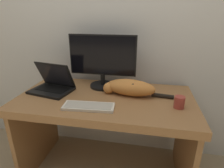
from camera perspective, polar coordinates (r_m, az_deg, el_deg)
wall_back at (r=1.77m, az=0.83°, el=18.46°), size 6.40×0.06×2.60m
desk at (r=1.57m, az=-1.99°, el=-9.25°), size 1.39×0.72×0.75m
monitor at (r=1.62m, az=-2.92°, el=7.12°), size 0.58×0.23×0.46m
laptop at (r=1.66m, az=-17.64°, el=-0.42°), size 0.37×0.30×0.24m
external_keyboard at (r=1.33m, az=-7.13°, el=-6.79°), size 0.37×0.15×0.02m
cat at (r=1.50m, az=5.30°, el=-0.99°), size 0.57×0.21×0.13m
coffee_mug at (r=1.39m, az=19.84°, el=-5.24°), size 0.07×0.07×0.09m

